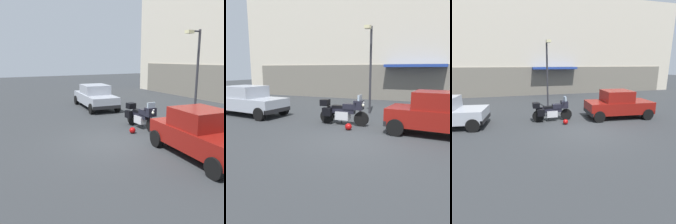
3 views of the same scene
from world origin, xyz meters
The scene contains 7 objects.
ground_plane centered at (0.00, 0.00, 0.00)m, with size 80.00×80.00×0.00m, color #2D3033.
building_facade_rear centered at (0.00, 12.62, 4.76)m, with size 29.94×3.40×9.62m.
motorcycle centered at (-1.31, 2.10, 0.62)m, with size 2.26×0.76×1.36m.
helmet centered at (-0.73, 1.26, 0.14)m, with size 0.28×0.28×0.28m, color #990C0C.
car_hatchback_near centered at (2.64, 1.78, 0.81)m, with size 3.98×2.09×1.64m.
streetlamp_curbside centered at (-0.95, 5.11, 2.86)m, with size 0.28×0.94×4.68m.
bollard_curbside centered at (3.29, 5.21, 0.48)m, with size 0.16×0.16×0.91m.
Camera 3 is at (-3.36, -8.24, 3.19)m, focal length 30.97 mm.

